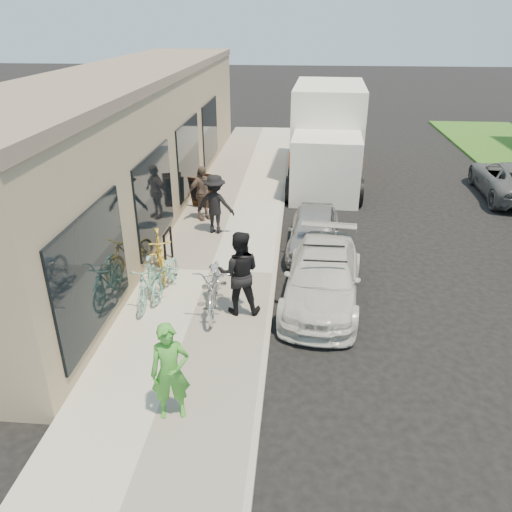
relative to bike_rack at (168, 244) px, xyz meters
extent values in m
plane|color=black|center=(3.05, -3.32, -0.67)|extent=(120.00, 120.00, 0.00)
cube|color=#B7B3A5|center=(1.05, -0.32, -0.59)|extent=(3.00, 34.00, 0.15)
cube|color=#A09B92|center=(2.60, -0.32, -0.60)|extent=(0.12, 34.00, 0.13)
cube|color=tan|center=(-2.20, 4.68, 1.33)|extent=(3.50, 20.00, 4.00)
cube|color=#7E6E5F|center=(-2.20, 4.68, 3.43)|extent=(3.60, 20.00, 0.25)
cube|color=black|center=(-0.43, -3.32, 0.93)|extent=(0.06, 3.00, 2.20)
cube|color=black|center=(-0.43, 0.68, 0.93)|extent=(0.06, 3.00, 2.20)
cube|color=black|center=(-0.43, 4.68, 0.93)|extent=(0.06, 3.00, 2.20)
cube|color=black|center=(-0.43, 8.68, 0.93)|extent=(0.06, 3.00, 2.20)
cylinder|color=black|center=(-0.01, -0.28, -0.10)|extent=(0.06, 0.06, 0.83)
cylinder|color=black|center=(0.01, 0.28, -0.10)|extent=(0.06, 0.06, 0.83)
cylinder|color=black|center=(0.00, 0.00, 0.31)|extent=(0.08, 0.55, 0.06)
cube|color=black|center=(-0.02, 3.93, -0.02)|extent=(0.65, 0.45, 0.99)
cube|color=black|center=(0.12, 4.27, -0.02)|extent=(0.65, 0.45, 0.99)
cube|color=black|center=(-0.03, 3.90, 0.03)|extent=(0.51, 0.33, 0.71)
imported|color=silver|center=(3.69, -1.20, -0.10)|extent=(1.97, 4.03, 1.13)
cylinder|color=black|center=(3.69, -1.63, 0.48)|extent=(0.89, 0.04, 0.04)
cylinder|color=black|center=(3.69, -0.87, 0.48)|extent=(0.89, 0.04, 0.04)
imported|color=#9B9CA0|center=(3.55, 1.43, -0.12)|extent=(1.50, 3.30, 1.10)
cube|color=white|center=(3.97, 5.63, 0.39)|extent=(2.34, 2.34, 2.12)
cube|color=black|center=(3.97, 5.63, 0.84)|extent=(2.06, 0.17, 1.00)
cube|color=white|center=(4.13, 8.97, 1.06)|extent=(2.79, 4.80, 3.23)
cube|color=#D8420C|center=(4.13, 8.97, 0.34)|extent=(2.82, 4.83, 0.61)
cylinder|color=black|center=(2.83, 5.12, -0.22)|extent=(0.32, 0.90, 0.89)
cylinder|color=black|center=(5.06, 5.01, -0.22)|extent=(0.32, 0.90, 0.89)
cylinder|color=black|center=(2.89, 6.35, -0.22)|extent=(0.32, 0.90, 0.89)
cylinder|color=black|center=(5.12, 6.24, -0.22)|extent=(0.32, 0.90, 0.89)
cylinder|color=black|center=(3.10, 10.58, -0.22)|extent=(0.32, 0.90, 0.89)
cylinder|color=black|center=(5.33, 10.47, -0.22)|extent=(0.32, 0.90, 0.89)
imported|color=#55575A|center=(10.31, 6.39, -0.07)|extent=(2.23, 4.42, 1.20)
imported|color=silver|center=(1.46, -1.92, 0.02)|extent=(0.88, 2.10, 1.07)
imported|color=green|center=(1.33, -5.07, 0.28)|extent=(0.65, 0.51, 1.59)
imported|color=black|center=(1.99, -2.06, 0.36)|extent=(0.91, 0.73, 1.77)
imported|color=#7CB9A9|center=(0.02, -1.87, -0.05)|extent=(0.51, 1.59, 0.94)
imported|color=#7CB9A9|center=(0.29, -1.38, -0.10)|extent=(0.68, 1.64, 0.84)
imported|color=gold|center=(-0.04, -0.61, 0.00)|extent=(1.08, 1.78, 1.04)
imported|color=black|center=(0.84, 2.03, 0.31)|extent=(1.16, 0.79, 1.65)
imported|color=brown|center=(0.29, 3.00, 0.29)|extent=(0.97, 0.91, 1.61)
camera|label=1|loc=(3.09, -10.76, 4.97)|focal=35.00mm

